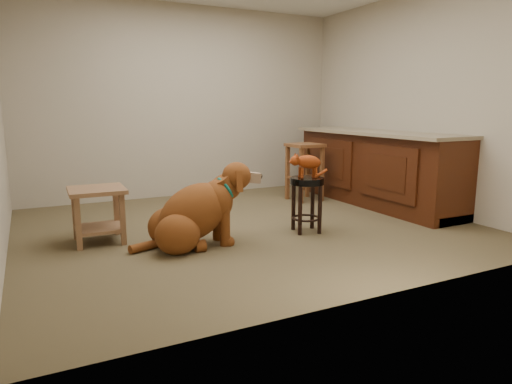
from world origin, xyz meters
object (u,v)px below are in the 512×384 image
padded_stool (307,193)px  tabby_kitten (306,163)px  golden_retriever (195,214)px  wood_stool (305,171)px  side_table (98,207)px

padded_stool → tabby_kitten: bearing=161.4°
padded_stool → golden_retriever: 1.16m
golden_retriever → padded_stool: bearing=0.2°
padded_stool → golden_retriever: bearing=178.0°
padded_stool → tabby_kitten: tabby_kitten is taller
wood_stool → side_table: bearing=-164.1°
wood_stool → padded_stool: bearing=-121.8°
wood_stool → side_table: 2.86m
golden_retriever → tabby_kitten: 1.22m
wood_stool → tabby_kitten: bearing=-122.1°
tabby_kitten → padded_stool: bearing=-5.7°
golden_retriever → tabby_kitten: tabby_kitten is taller
side_table → wood_stool: bearing=15.9°
side_table → padded_stool: bearing=-16.3°
padded_stool → wood_stool: 1.58m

